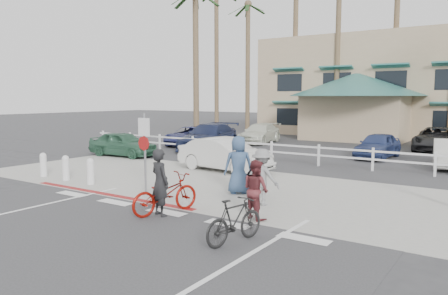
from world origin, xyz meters
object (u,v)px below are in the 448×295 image
Objects in this scene: bike_red at (165,194)px; car_white_sedan at (225,154)px; bike_black at (235,221)px; sign_post at (145,148)px; car_red_compact at (123,144)px.

car_white_sedan reaches higher than bike_red.
sign_post is at bearing -15.11° from bike_black.
bike_red is (2.32, -1.66, -0.92)m from sign_post.
bike_black is at bearing -128.23° from car_red_compact.
car_red_compact is at bearing -23.41° from bike_red.
sign_post is at bearing -172.12° from car_white_sedan.
car_white_sedan is (-2.46, 6.56, 0.17)m from bike_red.
car_white_sedan is (-5.31, 7.57, 0.21)m from bike_black.
car_red_compact is (-12.35, 8.40, 0.16)m from bike_black.
car_white_sedan is at bearing 91.65° from sign_post.
bike_black is 0.39× the size of car_white_sedan.
bike_red is at bearing -131.90° from car_red_compact.
sign_post is 1.43× the size of bike_red.
bike_red is 1.24× the size of bike_black.
sign_post reaches higher than car_white_sedan.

